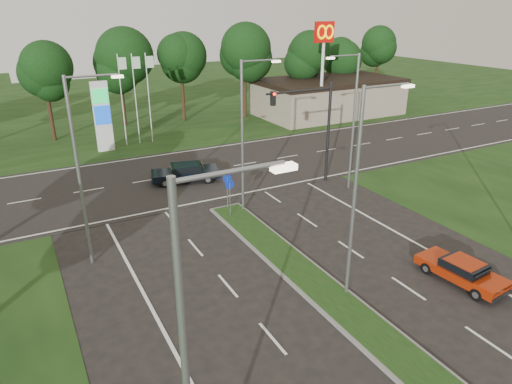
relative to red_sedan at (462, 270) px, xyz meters
name	(u,v)px	position (x,y,z in m)	size (l,w,h in m)	color
verge_far	(104,104)	(-6.00, 50.69, -0.58)	(160.00, 50.00, 0.02)	black
cross_road	(186,174)	(-6.00, 19.69, -0.58)	(160.00, 12.00, 0.02)	black
median_kerb	(362,324)	(-6.00, -0.31, -0.52)	(2.00, 26.00, 0.12)	slate
commercial_building	(328,97)	(16.00, 31.69, 1.42)	(16.00, 9.00, 4.00)	gray
streetlight_median_near	(359,185)	(-5.00, 1.69, 4.50)	(2.53, 0.22, 9.00)	gray
streetlight_median_far	(245,130)	(-5.00, 11.69, 4.50)	(2.53, 0.22, 9.00)	gray
streetlight_left_near	(194,359)	(-14.30, -4.31, 4.50)	(2.53, 0.22, 9.00)	gray
streetlight_left_far	(82,164)	(-14.30, 9.69, 4.50)	(2.53, 0.22, 9.00)	gray
streetlight_right_far	(352,116)	(2.80, 11.69, 4.50)	(2.53, 0.22, 9.00)	gray
traffic_signal	(313,119)	(1.19, 13.69, 4.07)	(5.10, 0.42, 7.00)	black
median_signs	(228,185)	(-6.00, 12.09, 1.13)	(1.16, 1.76, 2.38)	gray
gas_pylon	(105,114)	(-9.79, 28.74, 2.61)	(5.80, 1.26, 8.00)	silver
mcdonalds_sign	(324,47)	(12.00, 27.66, 7.40)	(2.20, 0.47, 10.40)	silver
treeline_far	(127,60)	(-5.90, 35.62, 6.25)	(6.00, 6.00, 9.90)	black
red_sedan	(462,270)	(0.00, 0.00, 0.00)	(1.96, 4.07, 1.09)	#9C2308
navy_sedan	(185,172)	(-6.53, 18.23, 0.11)	(5.00, 2.98, 1.29)	black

